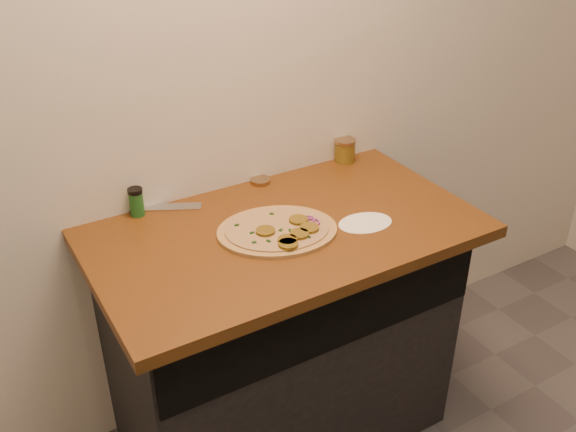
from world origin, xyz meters
TOP-DOWN VIEW (x-y plane):
  - cabinet at (0.00, 1.45)m, footprint 1.10×0.60m
  - countertop at (0.00, 1.42)m, footprint 1.20×0.70m
  - pizza at (-0.03, 1.40)m, footprint 0.46×0.46m
  - chefs_knife at (-0.35, 1.76)m, footprint 0.33×0.19m
  - mason_jar_lid at (0.08, 1.72)m, footprint 0.09×0.09m
  - salsa_jar at (0.44, 1.72)m, footprint 0.08×0.08m
  - spice_shaker at (-0.37, 1.72)m, footprint 0.05×0.05m
  - flour_spill at (0.23, 1.31)m, footprint 0.20×0.20m

SIDE VIEW (x-z plane):
  - cabinet at x=0.00m, z-range 0.00..0.86m
  - countertop at x=0.00m, z-range 0.86..0.90m
  - flour_spill at x=0.23m, z-range 0.90..0.90m
  - chefs_knife at x=-0.35m, z-range 0.90..0.92m
  - mason_jar_lid at x=0.08m, z-range 0.90..0.91m
  - pizza at x=-0.03m, z-range 0.90..0.92m
  - salsa_jar at x=0.44m, z-range 0.90..0.99m
  - spice_shaker at x=-0.37m, z-range 0.90..0.99m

